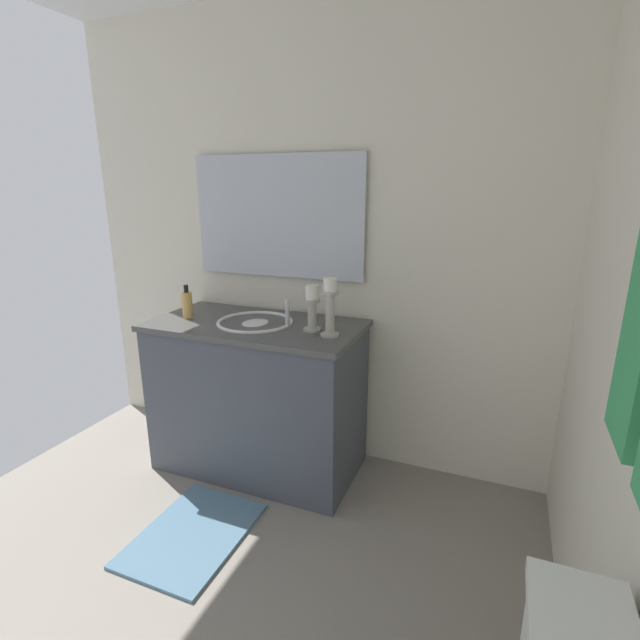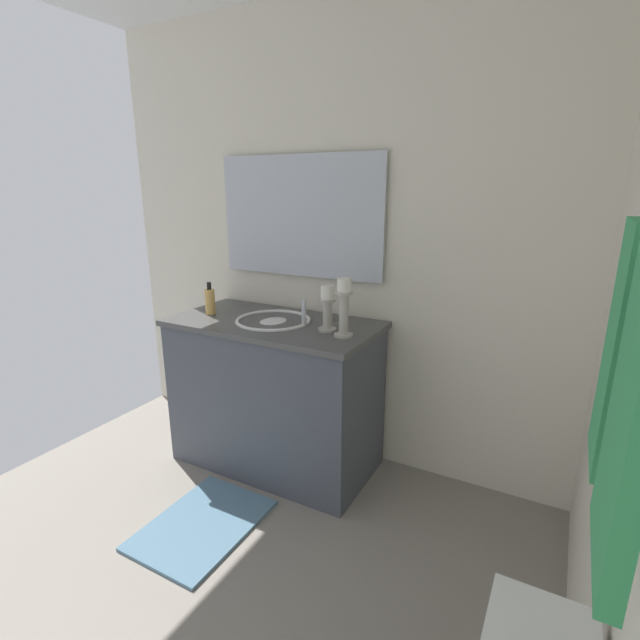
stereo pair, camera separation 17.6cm
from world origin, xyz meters
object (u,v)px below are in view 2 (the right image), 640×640
Objects in this scene: mirror at (299,217)px; bath_mat at (203,524)px; vanity_cabinet at (275,393)px; candle_holder_tall at (344,306)px; towel_center at (633,413)px; candle_holder_short at (327,307)px; sink_basin at (273,328)px; towel_near_vanity at (618,348)px; soap_bottle at (210,301)px.

bath_mat is at bearing -0.00° from mirror.
vanity_cabinet is 0.72m from candle_holder_tall.
vanity_cabinet is at bearing -180.00° from bath_mat.
mirror reaches higher than towel_center.
candle_holder_short is 0.38× the size of bath_mat.
towel_center is 2.02m from bath_mat.
towel_center is 0.74× the size of bath_mat.
mirror reaches higher than candle_holder_tall.
vanity_cabinet is 0.75m from bath_mat.
candle_holder_tall is (0.06, 0.44, 0.19)m from sink_basin.
sink_basin is at bearing -125.41° from towel_near_vanity.
soap_bottle is at bearing -83.45° from sink_basin.
towel_center is (1.26, 1.83, 0.33)m from soap_bottle.
candle_holder_short is 1.73m from towel_center.
candle_holder_tall is (0.06, 0.44, 0.56)m from vanity_cabinet.
candle_holder_tall is (0.34, 0.44, -0.38)m from mirror.
sink_basin is 1.83m from towel_near_vanity.
bath_mat is (0.56, -0.44, -0.98)m from candle_holder_tall.
candle_holder_tall is 1.23× the size of candle_holder_short.
vanity_cabinet is 0.63m from soap_bottle.
sink_basin is at bearing 90.00° from vanity_cabinet.
sink_basin reaches higher than vanity_cabinet.
soap_bottle reaches higher than bath_mat.
soap_bottle is at bearing -87.51° from candle_holder_short.
mirror is 2.15m from towel_center.
towel_center reaches higher than soap_bottle.
soap_bottle is (0.03, -0.72, -0.04)m from candle_holder_short.
candle_holder_short is at bearing -112.67° from candle_holder_tall.
vanity_cabinet is at bearing -92.35° from candle_holder_short.
mirror is at bearing -131.55° from candle_holder_short.
soap_bottle is at bearing -124.56° from towel_center.
bath_mat is at bearing -28.45° from candle_holder_short.
soap_bottle is at bearing -91.05° from candle_holder_tall.
towel_near_vanity is at bearing 61.86° from soap_bottle.
candle_holder_short is (-0.05, -0.11, -0.03)m from candle_holder_tall.
candle_holder_short reaches higher than soap_bottle.
vanity_cabinet is at bearing 96.56° from soap_bottle.
towel_near_vanity reaches higher than soap_bottle.
vanity_cabinet is 0.99m from mirror.
towel_near_vanity is (1.03, 1.44, 0.44)m from sink_basin.
candle_holder_short is at bearing 48.45° from mirror.
towel_near_vanity reaches higher than sink_basin.
towel_center is (1.29, 1.11, 0.29)m from candle_holder_short.
bath_mat is at bearing 0.00° from vanity_cabinet.
sink_basin is 0.37m from candle_holder_short.
towel_center reaches higher than vanity_cabinet.
towel_center is (1.31, 1.44, 0.82)m from vanity_cabinet.
candle_holder_tall is 1.41m from towel_near_vanity.
mirror reaches higher than candle_holder_short.
towel_center is at bearing 38.73° from candle_holder_tall.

